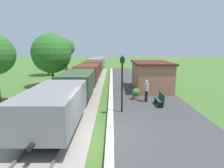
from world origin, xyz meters
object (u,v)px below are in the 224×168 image
(freight_train, at_px, (90,70))
(potted_planter, at_px, (135,94))
(tree_field_distant, at_px, (65,48))
(tree_trackside_far, at_px, (51,54))
(bench_near_hut, at_px, (159,99))
(tree_field_left, at_px, (46,47))
(station_hut, at_px, (150,75))
(lamp_post_near, at_px, (122,73))
(person_waiting, at_px, (146,90))

(freight_train, distance_m, potted_planter, 11.76)
(tree_field_distant, bearing_deg, tree_trackside_far, -81.60)
(bench_near_hut, relative_size, tree_trackside_far, 0.25)
(tree_trackside_far, height_order, tree_field_left, tree_field_left)
(station_hut, height_order, tree_trackside_far, tree_trackside_far)
(potted_planter, height_order, tree_trackside_far, tree_trackside_far)
(lamp_post_near, bearing_deg, tree_field_distant, 110.42)
(tree_field_left, bearing_deg, lamp_post_near, -59.20)
(tree_field_distant, bearing_deg, bench_near_hut, -63.09)
(person_waiting, xyz_separation_m, tree_field_left, (-12.72, 15.55, 3.23))
(station_hut, xyz_separation_m, tree_field_left, (-13.96, 11.02, 2.76))
(potted_planter, bearing_deg, tree_trackside_far, 144.23)
(lamp_post_near, bearing_deg, potted_planter, 67.48)
(lamp_post_near, xyz_separation_m, tree_trackside_far, (-7.32, 9.26, 0.95))
(station_hut, bearing_deg, lamp_post_near, -115.12)
(station_hut, height_order, bench_near_hut, station_hut)
(bench_near_hut, distance_m, tree_trackside_far, 13.17)
(lamp_post_near, distance_m, tree_field_distant, 28.32)
(freight_train, distance_m, tree_trackside_far, 6.35)
(person_waiting, distance_m, potted_planter, 1.09)
(bench_near_hut, bearing_deg, tree_trackside_far, 142.47)
(station_hut, distance_m, person_waiting, 4.72)
(station_hut, height_order, person_waiting, station_hut)
(station_hut, distance_m, tree_trackside_far, 11.03)
(bench_near_hut, relative_size, tree_field_left, 0.24)
(lamp_post_near, bearing_deg, person_waiting, 50.16)
(bench_near_hut, xyz_separation_m, tree_trackside_far, (-10.16, 7.81, 3.03))
(potted_planter, relative_size, tree_field_distant, 0.15)
(person_waiting, height_order, lamp_post_near, lamp_post_near)
(bench_near_hut, height_order, tree_field_distant, tree_field_distant)
(station_hut, distance_m, potted_planter, 4.45)
(bench_near_hut, height_order, lamp_post_near, lamp_post_near)
(person_waiting, xyz_separation_m, potted_planter, (-0.74, 0.66, -0.46))
(person_waiting, distance_m, tree_field_left, 20.35)
(lamp_post_near, bearing_deg, freight_train, 104.42)
(tree_trackside_far, bearing_deg, potted_planter, -35.77)
(tree_field_left, bearing_deg, tree_field_distant, 84.36)
(station_hut, xyz_separation_m, bench_near_hut, (-0.41, -5.49, -0.93))
(person_waiting, relative_size, tree_field_distant, 0.28)
(person_waiting, bearing_deg, bench_near_hut, 111.63)
(bench_near_hut, bearing_deg, tree_field_distant, 116.91)
(person_waiting, xyz_separation_m, tree_trackside_far, (-9.33, 6.85, 2.57))
(freight_train, bearing_deg, station_hut, -45.17)
(potted_planter, height_order, tree_field_left, tree_field_left)
(person_waiting, distance_m, lamp_post_near, 3.54)
(tree_field_left, height_order, tree_field_distant, tree_field_left)
(lamp_post_near, relative_size, tree_field_distant, 0.60)
(bench_near_hut, relative_size, lamp_post_near, 0.41)
(tree_field_left, bearing_deg, tree_trackside_far, -68.71)
(station_hut, distance_m, tree_field_left, 18.00)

